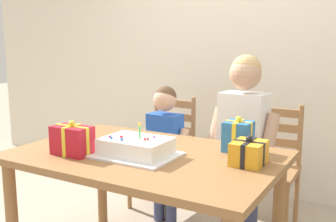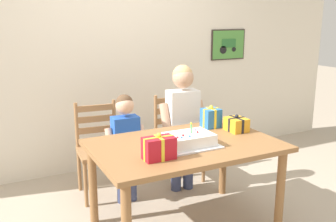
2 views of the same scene
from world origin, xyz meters
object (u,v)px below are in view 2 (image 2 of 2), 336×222
chair_right (178,137)px  child_younger (126,138)px  gift_box_corner_small (159,148)px  dining_table (185,154)px  chair_left (100,149)px  child_older (183,116)px  gift_box_beside_cake (236,124)px  birthday_cake (189,140)px  gift_box_red_large (211,118)px

chair_right → child_younger: 0.77m
gift_box_corner_small → chair_right: gift_box_corner_small is taller
dining_table → chair_left: (-0.43, 0.95, -0.19)m
dining_table → child_older: size_ratio=1.15×
chair_left → chair_right: 0.87m
dining_table → child_younger: bearing=111.6°
chair_left → gift_box_corner_small: bearing=-85.4°
dining_table → gift_box_corner_small: bearing=-146.6°
gift_box_beside_cake → child_older: size_ratio=0.15×
birthday_cake → chair_left: 1.16m
dining_table → birthday_cake: size_ratio=3.37×
chair_left → chair_right: bearing=0.0°
birthday_cake → chair_left: (-0.42, 1.02, -0.33)m
birthday_cake → chair_right: size_ratio=0.48×
gift_box_red_large → child_older: bearing=104.6°
child_older → child_younger: (-0.60, 0.00, -0.15)m
gift_box_beside_cake → child_older: bearing=111.8°
gift_box_red_large → child_older: 0.38m
child_older → child_younger: child_older is taller
gift_box_corner_small → child_younger: bearing=85.1°
gift_box_beside_cake → child_older: 0.61m
child_younger → gift_box_corner_small: bearing=-94.9°
gift_box_beside_cake → child_younger: bearing=145.5°
gift_box_beside_cake → gift_box_corner_small: size_ratio=0.85×
chair_left → child_older: child_older is taller
gift_box_beside_cake → child_younger: 1.02m
gift_box_beside_cake → child_younger: child_younger is taller
dining_table → birthday_cake: (-0.01, -0.08, 0.14)m
gift_box_corner_small → chair_left: bearing=94.6°
gift_box_red_large → child_younger: size_ratio=0.20×
gift_box_corner_small → chair_left: 1.23m
birthday_cake → gift_box_beside_cake: size_ratio=2.28×
birthday_cake → child_younger: (-0.25, 0.74, -0.16)m
chair_right → gift_box_corner_small: bearing=-123.5°
birthday_cake → chair_right: bearing=66.4°
gift_box_red_large → child_older: size_ratio=0.16×
gift_box_red_large → child_younger: bearing=152.5°
child_older → gift_box_red_large: bearing=-75.4°
gift_box_beside_cake → chair_left: bearing=139.6°
gift_box_red_large → gift_box_beside_cake: bearing=-57.4°
child_older → child_younger: bearing=180.0°
chair_right → child_older: bearing=-108.6°
dining_table → child_younger: (-0.26, 0.66, -0.02)m
child_younger → chair_right: bearing=22.0°
dining_table → gift_box_beside_cake: (0.57, 0.09, 0.15)m
gift_box_corner_small → chair_left: gift_box_corner_small is taller
chair_left → child_younger: child_younger is taller
gift_box_red_large → child_younger: child_younger is taller
dining_table → chair_right: size_ratio=1.61×
gift_box_red_large → chair_right: bearing=90.0°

